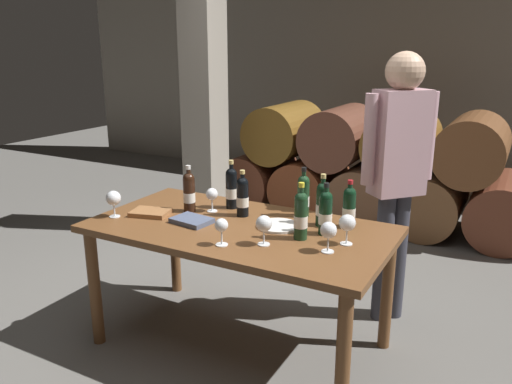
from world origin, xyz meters
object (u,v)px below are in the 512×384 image
wine_glass_2 (264,224)px  wine_glass_3 (113,199)px  wine_bottle_3 (349,207)px  serving_plate (278,226)px  sommelier_presenting (398,164)px  dining_table (239,241)px  tasting_notebook (150,213)px  wine_bottle_1 (301,215)px  wine_bottle_6 (325,212)px  wine_glass_0 (221,226)px  wine_bottle_5 (303,195)px  wine_bottle_7 (243,196)px  wine_bottle_0 (322,204)px  wine_glass_1 (328,231)px  wine_glass_4 (347,224)px  wine_glass_5 (212,195)px  wine_bottle_2 (231,188)px  leather_ledger (192,220)px  wine_bottle_4 (189,192)px

wine_glass_2 → wine_glass_3: (-0.99, -0.03, 0.00)m
wine_bottle_3 → serving_plate: bearing=-152.1°
wine_bottle_3 → sommelier_presenting: bearing=73.1°
dining_table → tasting_notebook: 0.59m
wine_bottle_1 → wine_bottle_6: bearing=54.8°
wine_bottle_1 → wine_glass_2: 0.21m
wine_bottle_6 → wine_glass_0: wine_bottle_6 is taller
wine_bottle_5 → wine_bottle_7: 0.36m
wine_bottle_3 → wine_bottle_0: bearing=-163.4°
wine_bottle_7 → wine_glass_1: (0.65, -0.28, -0.01)m
wine_bottle_7 → wine_glass_4: (0.70, -0.14, -0.01)m
wine_glass_2 → wine_bottle_7: bearing=133.0°
tasting_notebook → sommelier_presenting: bearing=18.5°
wine_bottle_1 → wine_glass_1: 0.22m
sommelier_presenting → wine_glass_3: bearing=-145.9°
wine_glass_5 → wine_bottle_2: bearing=59.8°
tasting_notebook → sommelier_presenting: (1.26, 0.83, 0.27)m
wine_bottle_3 → leather_ledger: 0.90m
wine_glass_1 → wine_glass_5: wine_glass_1 is taller
wine_bottle_1 → wine_glass_0: 0.42m
serving_plate → wine_bottle_5: bearing=79.2°
dining_table → wine_bottle_7: (-0.07, 0.17, 0.21)m
wine_bottle_2 → wine_glass_0: bearing=-63.7°
tasting_notebook → serving_plate: tasting_notebook is taller
wine_glass_1 → wine_glass_5: (-0.85, 0.26, -0.01)m
wine_bottle_7 → tasting_notebook: size_ratio=1.28×
wine_bottle_0 → wine_bottle_5: (-0.16, 0.10, -0.00)m
wine_glass_3 → wine_glass_5: wine_glass_3 is taller
wine_glass_5 → serving_plate: wine_glass_5 is taller
wine_glass_0 → wine_glass_1: wine_glass_1 is taller
wine_bottle_0 → wine_glass_3: 1.23m
wine_bottle_3 → leather_ledger: (-0.82, -0.36, -0.11)m
wine_bottle_3 → wine_glass_3: bearing=-159.1°
dining_table → wine_glass_2: wine_glass_2 is taller
wine_bottle_1 → wine_bottle_7: (-0.46, 0.18, -0.01)m
wine_bottle_7 → wine_glass_3: 0.76m
dining_table → wine_glass_5: wine_glass_5 is taller
wine_bottle_6 → tasting_notebook: wine_bottle_6 is taller
wine_bottle_4 → wine_bottle_7: (0.33, 0.08, -0.00)m
wine_bottle_5 → wine_glass_0: 0.65m
wine_glass_4 → wine_glass_5: wine_glass_4 is taller
serving_plate → dining_table: bearing=-155.6°
wine_bottle_6 → wine_bottle_4: bearing=-178.1°
wine_glass_2 → tasting_notebook: 0.84m
wine_glass_5 → tasting_notebook: (-0.29, -0.23, -0.09)m
wine_glass_5 → serving_plate: (0.48, -0.06, -0.10)m
dining_table → wine_glass_4: bearing=2.4°
wine_bottle_3 → wine_glass_0: 0.74m
wine_bottle_6 → wine_bottle_2: bearing=167.1°
wine_bottle_4 → wine_bottle_7: size_ratio=1.03×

